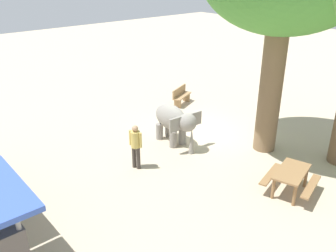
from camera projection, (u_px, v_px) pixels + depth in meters
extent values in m
plane|color=#BAA88C|center=(202.00, 134.00, 15.35)|extent=(60.00, 60.00, 0.00)
cylinder|color=gray|center=(182.00, 136.00, 14.37)|extent=(0.29, 0.29, 0.66)
cylinder|color=gray|center=(173.00, 139.00, 14.12)|extent=(0.29, 0.29, 0.66)
cylinder|color=gray|center=(169.00, 129.00, 15.03)|extent=(0.29, 0.29, 0.66)
cylinder|color=gray|center=(160.00, 131.00, 14.78)|extent=(0.29, 0.29, 0.66)
ellipsoid|color=gray|center=(171.00, 117.00, 14.28)|extent=(1.69, 0.93, 0.99)
sphere|color=gray|center=(187.00, 122.00, 13.48)|extent=(0.70, 0.70, 0.70)
cone|color=gray|center=(192.00, 140.00, 13.55)|extent=(0.22, 0.22, 1.11)
cube|color=gray|center=(195.00, 119.00, 13.82)|extent=(0.12, 0.57, 0.53)
cube|color=gray|center=(176.00, 125.00, 13.31)|extent=(0.12, 0.57, 0.53)
cylinder|color=#3F3833|center=(134.00, 157.00, 12.67)|extent=(0.14, 0.14, 0.82)
cylinder|color=#3F3833|center=(138.00, 158.00, 12.59)|extent=(0.14, 0.14, 0.82)
cylinder|color=tan|center=(135.00, 139.00, 12.34)|extent=(0.32, 0.32, 0.58)
sphere|color=tan|center=(135.00, 129.00, 12.18)|extent=(0.22, 0.22, 0.22)
cylinder|color=tan|center=(130.00, 138.00, 12.43)|extent=(0.09, 0.09, 0.55)
cylinder|color=tan|center=(141.00, 140.00, 12.24)|extent=(0.09, 0.09, 0.55)
cylinder|color=brown|center=(271.00, 89.00, 13.17)|extent=(0.82, 0.82, 4.80)
cube|color=#9E7A51|center=(182.00, 96.00, 18.37)|extent=(0.91, 1.45, 0.06)
cube|color=#9E7A51|center=(179.00, 91.00, 18.35)|extent=(0.59, 1.32, 0.40)
cube|color=#9E7A51|center=(186.00, 97.00, 18.90)|extent=(0.36, 0.21, 0.42)
cube|color=#9E7A51|center=(178.00, 104.00, 18.05)|extent=(0.36, 0.21, 0.42)
cube|color=olive|center=(292.00, 172.00, 11.12)|extent=(1.17, 1.66, 0.06)
cylinder|color=olive|center=(295.00, 195.00, 10.66)|extent=(0.10, 0.10, 0.72)
cylinder|color=olive|center=(273.00, 188.00, 10.99)|extent=(0.10, 0.10, 0.72)
cylinder|color=olive|center=(306.00, 177.00, 11.57)|extent=(0.10, 0.10, 0.72)
cylinder|color=olive|center=(286.00, 171.00, 11.89)|extent=(0.10, 0.10, 0.72)
cube|color=olive|center=(311.00, 186.00, 10.93)|extent=(0.63, 1.51, 0.05)
cube|color=olive|center=(271.00, 174.00, 11.56)|extent=(0.63, 1.51, 0.05)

